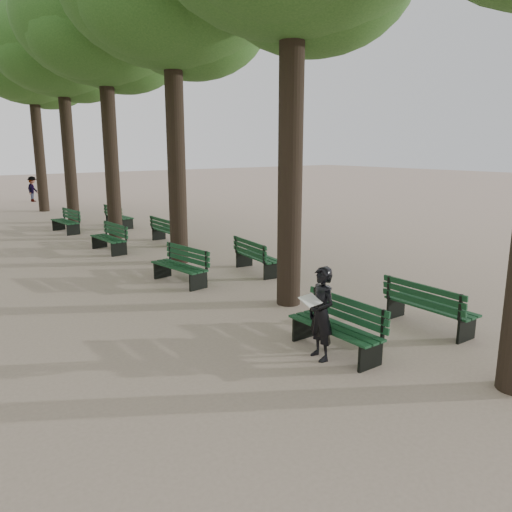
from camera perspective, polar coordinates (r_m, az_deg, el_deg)
ground at (r=8.17m, az=9.58°, el=-12.50°), size 120.00×120.00×0.00m
tree_central_3 at (r=19.78m, az=-17.12°, el=24.33°), size 6.00×6.00×9.95m
tree_central_4 at (r=24.42m, az=-21.49°, el=21.66°), size 6.00×6.00×9.95m
tree_central_5 at (r=29.18m, az=-24.36°, el=19.79°), size 6.00×6.00×9.95m
bench_left_0 at (r=8.62m, az=8.99°, el=-9.17°), size 0.59×1.81×0.92m
bench_left_1 at (r=12.79m, az=-8.74°, el=-1.93°), size 0.78×1.85×0.92m
bench_left_2 at (r=17.11m, az=-16.48°, el=1.36°), size 0.65×1.82×0.92m
bench_left_3 at (r=21.49m, az=-20.93°, el=3.24°), size 0.70×1.84×0.92m
bench_right_0 at (r=10.14m, az=19.18°, el=-6.37°), size 0.60×1.81×0.92m
bench_right_1 at (r=13.73m, az=0.21°, el=-0.78°), size 0.80×1.86×0.92m
bench_right_2 at (r=18.17m, az=-10.00°, el=2.32°), size 0.61×1.81×0.92m
bench_right_3 at (r=22.25m, az=-15.36°, el=3.91°), size 0.64×1.82×0.92m
man_with_map at (r=8.18m, az=7.47°, el=-6.53°), size 0.65×0.67×1.55m
pedestrian_b at (r=34.15m, az=-24.17°, el=7.00°), size 0.86×1.00×1.57m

